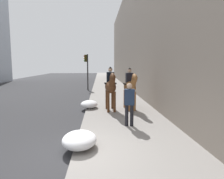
{
  "coord_description": "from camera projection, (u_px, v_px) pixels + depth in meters",
  "views": [
    {
      "loc": [
        -5.46,
        -0.76,
        2.52
      ],
      "look_at": [
        4.0,
        -1.32,
        1.4
      ],
      "focal_mm": 33.27,
      "sensor_mm": 36.0,
      "label": 1
    }
  ],
  "objects": [
    {
      "name": "sidewalk_slab",
      "position": [
        141.0,
        154.0,
        5.77
      ],
      "size": [
        120.0,
        3.76,
        0.12
      ],
      "primitive_type": "cube",
      "color": "gray",
      "rests_on": "ground"
    },
    {
      "name": "mounted_horse_near",
      "position": [
        111.0,
        86.0,
        10.83
      ],
      "size": [
        2.15,
        0.65,
        2.32
      ],
      "rotation": [
        0.0,
        0.0,
        3.2
      ],
      "color": "#4C2B16",
      "rests_on": "sidewalk_slab"
    },
    {
      "name": "mounted_horse_far",
      "position": [
        130.0,
        87.0,
        11.14
      ],
      "size": [
        2.15,
        0.73,
        2.27
      ],
      "rotation": [
        0.0,
        0.0,
        3.26
      ],
      "color": "brown",
      "rests_on": "sidewalk_slab"
    },
    {
      "name": "pedestrian_greeting",
      "position": [
        129.0,
        102.0,
        8.11
      ],
      "size": [
        0.31,
        0.43,
        1.7
      ],
      "rotation": [
        0.0,
        0.0,
        -0.14
      ],
      "color": "black",
      "rests_on": "sidewalk_slab"
    },
    {
      "name": "traffic_light_near_curb",
      "position": [
        87.0,
        66.0,
        20.62
      ],
      "size": [
        0.2,
        0.44,
        3.58
      ],
      "color": "black",
      "rests_on": "ground"
    },
    {
      "name": "snow_pile_near",
      "position": [
        79.0,
        140.0,
        6.07
      ],
      "size": [
        1.31,
        1.01,
        0.45
      ],
      "primitive_type": "ellipsoid",
      "color": "white",
      "rests_on": "sidewalk_slab"
    },
    {
      "name": "snow_pile_far",
      "position": [
        89.0,
        104.0,
        11.66
      ],
      "size": [
        1.22,
        0.94,
        0.42
      ],
      "primitive_type": "ellipsoid",
      "color": "white",
      "rests_on": "sidewalk_slab"
    }
  ]
}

